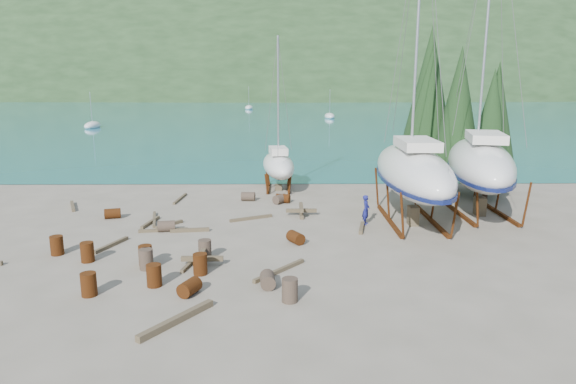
{
  "coord_description": "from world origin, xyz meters",
  "views": [
    {
      "loc": [
        0.53,
        -23.08,
        7.89
      ],
      "look_at": [
        0.82,
        3.0,
        2.07
      ],
      "focal_mm": 32.0,
      "sensor_mm": 36.0,
      "label": 1
    }
  ],
  "objects_px": {
    "large_sailboat_far": "(480,163)",
    "small_sailboat_shore": "(278,165)",
    "worker": "(366,210)",
    "large_sailboat_near": "(413,171)"
  },
  "relations": [
    {
      "from": "large_sailboat_near",
      "to": "large_sailboat_far",
      "type": "relative_size",
      "value": 0.98
    },
    {
      "from": "large_sailboat_near",
      "to": "small_sailboat_shore",
      "type": "height_order",
      "value": "large_sailboat_near"
    },
    {
      "from": "large_sailboat_near",
      "to": "worker",
      "type": "bearing_deg",
      "value": -169.55
    },
    {
      "from": "large_sailboat_far",
      "to": "small_sailboat_shore",
      "type": "distance_m",
      "value": 13.77
    },
    {
      "from": "large_sailboat_near",
      "to": "large_sailboat_far",
      "type": "xyz_separation_m",
      "value": [
        4.43,
        1.99,
        0.09
      ]
    },
    {
      "from": "large_sailboat_near",
      "to": "small_sailboat_shore",
      "type": "bearing_deg",
      "value": 130.93
    },
    {
      "from": "large_sailboat_far",
      "to": "worker",
      "type": "relative_size",
      "value": 11.24
    },
    {
      "from": "large_sailboat_near",
      "to": "worker",
      "type": "height_order",
      "value": "large_sailboat_near"
    },
    {
      "from": "large_sailboat_near",
      "to": "small_sailboat_shore",
      "type": "distance_m",
      "value": 11.62
    },
    {
      "from": "large_sailboat_far",
      "to": "small_sailboat_shore",
      "type": "xyz_separation_m",
      "value": [
        -11.87,
        6.86,
        -1.24
      ]
    }
  ]
}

